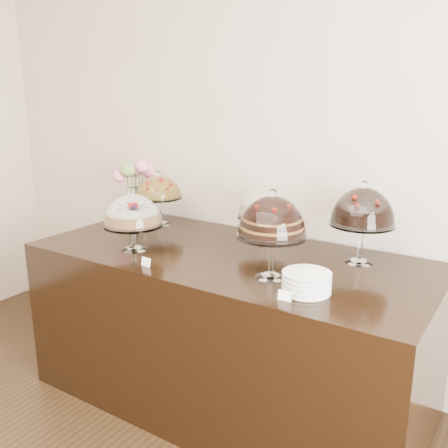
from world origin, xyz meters
The scene contains 11 objects.
wall_back centered at (0.00, 3.00, 1.50)m, with size 5.00×0.04×3.00m, color beige.
display_counter centered at (-0.08, 2.45, 0.45)m, with size 2.20×1.00×0.90m, color black.
cake_stand_sugar_sponge centered at (-0.57, 2.23, 1.11)m, with size 0.33×0.33×0.35m.
cake_stand_choco_layer centered at (0.27, 2.26, 1.18)m, with size 0.33×0.33×0.43m.
cake_stand_cheesecake centered at (-0.03, 2.73, 1.12)m, with size 0.30×0.30×0.35m.
cake_stand_dark_choco centered at (0.56, 2.70, 1.18)m, with size 0.33×0.33×0.43m.
cake_stand_fruit_tart centered at (-0.81, 2.72, 1.14)m, with size 0.31×0.31×0.36m.
flower_vase centered at (-1.05, 2.77, 1.16)m, with size 0.23×0.29×0.42m.
plate_stack centered at (0.49, 2.18, 0.95)m, with size 0.21×0.21×0.09m.
price_card_left centered at (-0.33, 2.05, 0.92)m, with size 0.06×0.01×0.04m, color white.
price_card_right centered at (0.45, 2.05, 0.92)m, with size 0.06×0.01×0.04m, color white.
Camera 1 is at (1.31, 0.26, 1.77)m, focal length 40.00 mm.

